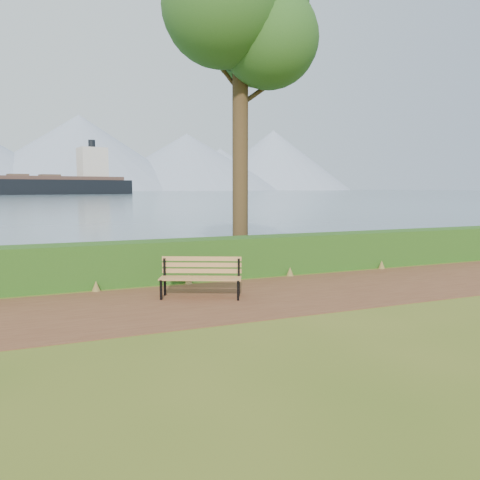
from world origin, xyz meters
name	(u,v)px	position (x,y,z in m)	size (l,w,h in m)	color
ground	(268,299)	(0.00, 0.00, 0.00)	(140.00, 140.00, 0.00)	#47601B
path	(262,296)	(0.00, 0.30, 0.01)	(40.00, 3.40, 0.01)	brown
hedge	(224,257)	(0.00, 2.60, 0.50)	(32.00, 0.85, 1.00)	#163F12
water	(59,192)	(0.00, 260.00, 0.01)	(700.00, 510.00, 0.00)	#44606E
mountains	(42,156)	(-9.17, 406.05, 27.70)	(585.00, 190.00, 70.00)	#8394AF
bench	(201,274)	(-1.22, 0.67, 0.48)	(1.72, 1.11, 0.84)	black
tree	(240,9)	(1.08, 4.17, 7.23)	(4.62, 4.30, 9.72)	#352415
cargo_ship	(34,185)	(-9.10, 163.12, 3.15)	(70.26, 25.70, 21.11)	black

